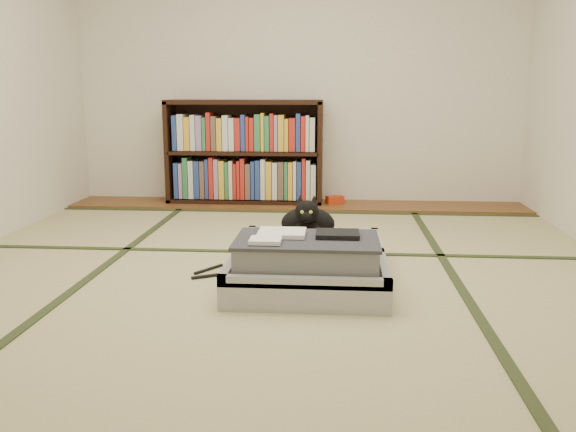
{
  "coord_description": "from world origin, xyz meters",
  "views": [
    {
      "loc": [
        0.34,
        -3.32,
        1.01
      ],
      "look_at": [
        0.05,
        0.35,
        0.25
      ],
      "focal_mm": 38.0,
      "sensor_mm": 36.0,
      "label": 1
    }
  ],
  "objects": [
    {
      "name": "red_item",
      "position": [
        0.33,
        2.03,
        0.06
      ],
      "size": [
        0.17,
        0.14,
        0.07
      ],
      "primitive_type": "cube",
      "rotation": [
        0.0,
        0.0,
        0.38
      ],
      "color": "red",
      "rests_on": "wood_strip"
    },
    {
      "name": "floor",
      "position": [
        0.0,
        0.0,
        0.0
      ],
      "size": [
        4.5,
        4.5,
        0.0
      ],
      "primitive_type": "plane",
      "color": "tan",
      "rests_on": "ground"
    },
    {
      "name": "room_shell",
      "position": [
        0.0,
        0.0,
        1.46
      ],
      "size": [
        4.5,
        4.5,
        4.5
      ],
      "color": "white",
      "rests_on": "ground"
    },
    {
      "name": "wood_strip",
      "position": [
        0.0,
        2.0,
        0.01
      ],
      "size": [
        4.0,
        0.5,
        0.02
      ],
      "primitive_type": "cube",
      "color": "brown",
      "rests_on": "ground"
    },
    {
      "name": "cat",
      "position": [
        0.18,
        0.11,
        0.26
      ],
      "size": [
        0.36,
        0.36,
        0.29
      ],
      "color": "black",
      "rests_on": "suitcase"
    },
    {
      "name": "hanger",
      "position": [
        -0.24,
        -0.05,
        0.01
      ],
      "size": [
        0.44,
        0.31,
        0.01
      ],
      "color": "black",
      "rests_on": "floor"
    },
    {
      "name": "suitcase",
      "position": [
        0.2,
        -0.18,
        0.11
      ],
      "size": [
        0.81,
        1.08,
        0.32
      ],
      "color": "#AFAFB4",
      "rests_on": "floor"
    },
    {
      "name": "bookcase",
      "position": [
        -0.48,
        2.07,
        0.45
      ],
      "size": [
        1.39,
        0.32,
        0.92
      ],
      "color": "black",
      "rests_on": "wood_strip"
    },
    {
      "name": "cable_coil",
      "position": [
        0.37,
        0.14,
        0.17
      ],
      "size": [
        0.11,
        0.11,
        0.03
      ],
      "color": "white",
      "rests_on": "suitcase"
    },
    {
      "name": "tatami_borders",
      "position": [
        0.0,
        0.49,
        0.0
      ],
      "size": [
        4.0,
        4.5,
        0.01
      ],
      "color": "#2D381E",
      "rests_on": "ground"
    }
  ]
}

